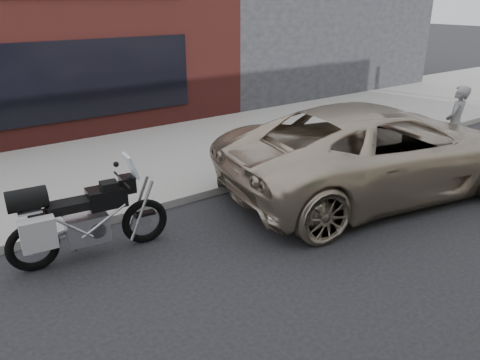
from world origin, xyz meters
The scene contains 6 objects.
ground centered at (0.00, 0.00, 0.00)m, with size 120.00×120.00×0.00m, color black.
near_sidewalk centered at (0.00, 7.00, 0.07)m, with size 44.00×6.00×0.15m, color gray.
neighbour_building centered at (10.00, 14.00, 3.00)m, with size 10.00×10.00×6.00m, color #26262A.
motorcycle centered at (-2.16, 3.16, 0.66)m, with size 2.41×0.78×1.52m.
minivan centered at (3.50, 2.30, 0.89)m, with size 2.94×6.38×1.77m, color tan.
pedestrian centered at (6.50, 2.47, 0.91)m, with size 0.66×0.43×1.82m, color slate.
Camera 1 is at (-3.86, -3.22, 3.71)m, focal length 35.00 mm.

